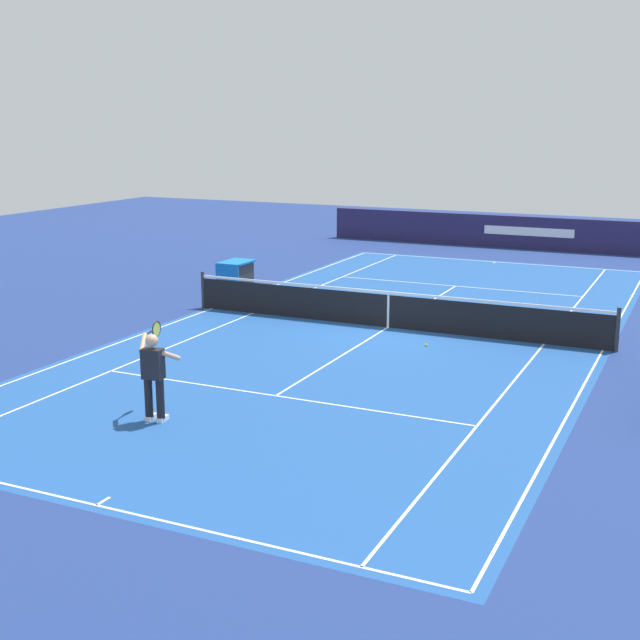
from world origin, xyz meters
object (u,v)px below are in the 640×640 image
tennis_net (388,309)px  equipment_cart_tarped (236,274)px  tennis_player_near (154,372)px  tennis_ball (426,345)px

tennis_net → equipment_cart_tarped: 7.34m
tennis_player_near → tennis_ball: size_ratio=25.71×
tennis_player_near → equipment_cart_tarped: (-11.85, -5.26, -0.49)m
tennis_ball → equipment_cart_tarped: size_ratio=0.05×
tennis_net → tennis_ball: 2.14m
tennis_net → tennis_ball: tennis_net is taller
tennis_net → tennis_ball: bearing=46.9°
tennis_ball → equipment_cart_tarped: equipment_cart_tarped is taller
tennis_net → equipment_cart_tarped: tennis_net is taller
tennis_player_near → equipment_cart_tarped: bearing=-156.0°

